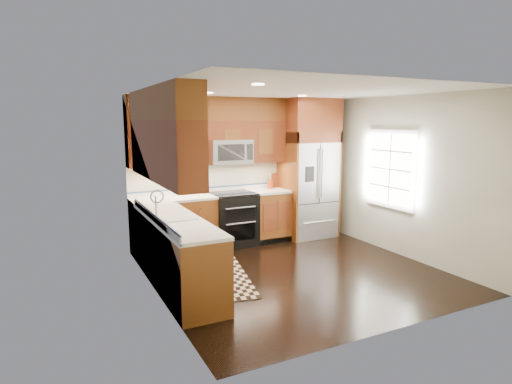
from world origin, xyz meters
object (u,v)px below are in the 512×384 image
refrigerator (309,168)px  rug (211,278)px  knife_block (205,187)px  utensil_crock (270,183)px  range (233,219)px

refrigerator → rug: refrigerator is taller
rug → knife_block: knife_block is taller
refrigerator → utensil_crock: (-0.72, 0.21, -0.26)m
knife_block → utensil_crock: size_ratio=0.86×
range → refrigerator: size_ratio=0.36×
refrigerator → utensil_crock: 0.79m
rug → range: bearing=67.6°
refrigerator → rug: 3.12m
knife_block → utensil_crock: utensil_crock is taller
range → refrigerator: 1.76m
refrigerator → range: bearing=178.6°
utensil_crock → rug: bearing=-138.9°
range → knife_block: knife_block is taller
range → refrigerator: refrigerator is taller
utensil_crock → refrigerator: bearing=-16.0°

